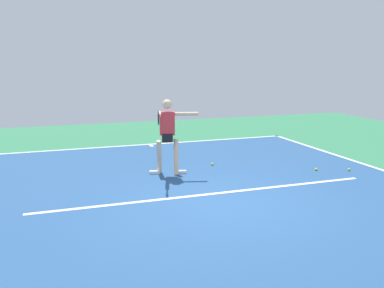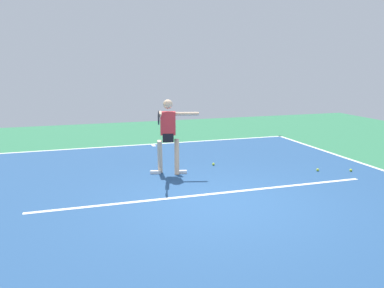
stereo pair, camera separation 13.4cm
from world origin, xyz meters
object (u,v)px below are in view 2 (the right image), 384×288
tennis_ball_centre_court (318,170)px  tennis_player (168,132)px  tennis_ball_near_service_line (351,170)px  tennis_ball_by_sideline (213,164)px

tennis_ball_centre_court → tennis_player: bearing=-14.2°
tennis_player → tennis_ball_near_service_line: 4.38m
tennis_player → tennis_ball_near_service_line: tennis_player is taller
tennis_player → tennis_ball_near_service_line: bearing=-179.3°
tennis_player → tennis_ball_centre_court: bearing=-178.1°
tennis_ball_by_sideline → tennis_ball_near_service_line: same height
tennis_ball_centre_court → tennis_ball_by_sideline: 2.50m
tennis_player → tennis_ball_centre_court: tennis_player is taller
tennis_player → tennis_ball_by_sideline: bearing=-145.4°
tennis_ball_centre_court → tennis_ball_by_sideline: bearing=-30.9°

